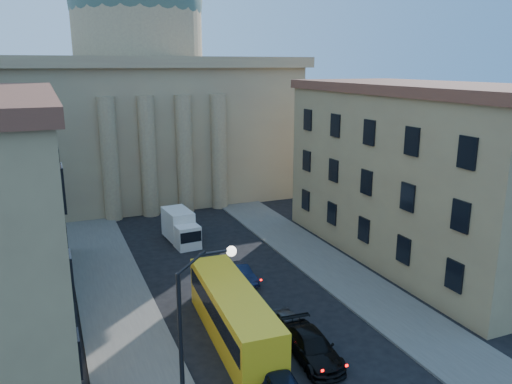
% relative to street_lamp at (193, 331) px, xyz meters
% --- Properties ---
extents(sidewalk_left, '(5.00, 60.00, 0.15)m').
position_rel_street_lamp_xyz_m(sidewalk_left, '(-1.53, 10.00, -5.21)').
color(sidewalk_left, '#514F4A').
rests_on(sidewalk_left, ground).
extents(sidewalk_right, '(5.00, 60.00, 0.15)m').
position_rel_street_lamp_xyz_m(sidewalk_right, '(15.47, 10.00, -5.21)').
color(sidewalk_right, '#514F4A').
rests_on(sidewalk_right, ground).
extents(church, '(68.02, 28.76, 36.60)m').
position_rel_street_lamp_xyz_m(church, '(6.97, 47.47, 6.59)').
color(church, '#8D7256').
rests_on(church, ground).
extents(building_right, '(11.60, 26.60, 14.70)m').
position_rel_street_lamp_xyz_m(building_right, '(23.97, 14.00, 2.14)').
color(building_right, '#99845A').
rests_on(building_right, ground).
extents(street_lamp, '(2.62, 0.44, 8.83)m').
position_rel_street_lamp_xyz_m(street_lamp, '(0.00, 0.00, 0.00)').
color(street_lamp, black).
rests_on(street_lamp, ground).
extents(car_left_mid, '(2.63, 4.80, 1.27)m').
position_rel_street_lamp_xyz_m(car_left_mid, '(4.54, 4.63, -4.65)').
color(car_left_mid, white).
rests_on(car_left_mid, ground).
extents(car_right_mid, '(2.47, 5.34, 1.51)m').
position_rel_street_lamp_xyz_m(car_right_mid, '(7.77, 3.41, -4.53)').
color(car_right_mid, black).
rests_on(car_right_mid, ground).
extents(car_right_far, '(1.88, 3.94, 1.30)m').
position_rel_street_lamp_xyz_m(car_right_far, '(7.77, 6.16, -4.64)').
color(car_right_far, '#46474B').
rests_on(car_right_far, ground).
extents(car_right_distant, '(1.66, 3.98, 1.28)m').
position_rel_street_lamp_xyz_m(car_right_distant, '(7.77, 14.65, -4.65)').
color(car_right_distant, black).
rests_on(car_right_distant, ground).
extents(city_bus, '(3.22, 11.50, 3.21)m').
position_rel_street_lamp_xyz_m(city_bus, '(4.39, 7.11, -3.56)').
color(city_bus, yellow).
rests_on(city_bus, ground).
extents(box_truck, '(2.52, 5.50, 2.94)m').
position_rel_street_lamp_xyz_m(box_truck, '(5.81, 25.00, -3.89)').
color(box_truck, silver).
rests_on(box_truck, ground).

